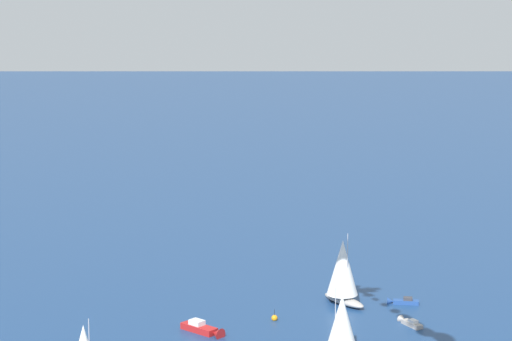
{
  "coord_description": "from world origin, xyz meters",
  "views": [
    {
      "loc": [
        -52.21,
        -108.57,
        51.13
      ],
      "look_at": [
        0.0,
        0.0,
        32.05
      ],
      "focal_mm": 65.47,
      "sensor_mm": 36.0,
      "label": 1
    }
  ],
  "objects_px": {
    "motorboat_ahead": "(409,323)",
    "sailboat_mid_cluster": "(342,323)",
    "motorboat_trailing": "(402,301)",
    "sailboat_outer_ring_a": "(343,271)",
    "marker_buoy": "(274,318)",
    "motorboat_far_stbd": "(204,329)"
  },
  "relations": [
    {
      "from": "sailboat_outer_ring_a",
      "to": "marker_buoy",
      "type": "height_order",
      "value": "sailboat_outer_ring_a"
    },
    {
      "from": "motorboat_far_stbd",
      "to": "motorboat_trailing",
      "type": "height_order",
      "value": "motorboat_far_stbd"
    },
    {
      "from": "motorboat_ahead",
      "to": "motorboat_trailing",
      "type": "bearing_deg",
      "value": 61.66
    },
    {
      "from": "sailboat_mid_cluster",
      "to": "sailboat_outer_ring_a",
      "type": "height_order",
      "value": "sailboat_outer_ring_a"
    },
    {
      "from": "motorboat_ahead",
      "to": "sailboat_outer_ring_a",
      "type": "distance_m",
      "value": 17.09
    },
    {
      "from": "sailboat_outer_ring_a",
      "to": "marker_buoy",
      "type": "distance_m",
      "value": 17.03
    },
    {
      "from": "motorboat_far_stbd",
      "to": "motorboat_trailing",
      "type": "bearing_deg",
      "value": -0.79
    },
    {
      "from": "motorboat_ahead",
      "to": "sailboat_mid_cluster",
      "type": "bearing_deg",
      "value": -159.26
    },
    {
      "from": "motorboat_trailing",
      "to": "sailboat_outer_ring_a",
      "type": "bearing_deg",
      "value": 153.51
    },
    {
      "from": "motorboat_ahead",
      "to": "marker_buoy",
      "type": "bearing_deg",
      "value": 147.93
    },
    {
      "from": "marker_buoy",
      "to": "sailboat_mid_cluster",
      "type": "bearing_deg",
      "value": -83.49
    },
    {
      "from": "sailboat_mid_cluster",
      "to": "marker_buoy",
      "type": "height_order",
      "value": "sailboat_mid_cluster"
    },
    {
      "from": "motorboat_trailing",
      "to": "sailboat_mid_cluster",
      "type": "height_order",
      "value": "sailboat_mid_cluster"
    },
    {
      "from": "motorboat_ahead",
      "to": "sailboat_outer_ring_a",
      "type": "height_order",
      "value": "sailboat_outer_ring_a"
    },
    {
      "from": "motorboat_trailing",
      "to": "motorboat_ahead",
      "type": "height_order",
      "value": "motorboat_trailing"
    },
    {
      "from": "motorboat_ahead",
      "to": "marker_buoy",
      "type": "xyz_separation_m",
      "value": [
        -19.65,
        12.31,
        -0.04
      ]
    },
    {
      "from": "motorboat_far_stbd",
      "to": "sailboat_outer_ring_a",
      "type": "xyz_separation_m",
      "value": [
        29.36,
        4.33,
        5.47
      ]
    },
    {
      "from": "sailboat_mid_cluster",
      "to": "marker_buoy",
      "type": "distance_m",
      "value": 19.57
    },
    {
      "from": "motorboat_far_stbd",
      "to": "motorboat_ahead",
      "type": "bearing_deg",
      "value": -18.72
    },
    {
      "from": "marker_buoy",
      "to": "sailboat_outer_ring_a",
      "type": "bearing_deg",
      "value": 11.89
    },
    {
      "from": "sailboat_mid_cluster",
      "to": "motorboat_ahead",
      "type": "bearing_deg",
      "value": 20.74
    },
    {
      "from": "motorboat_far_stbd",
      "to": "motorboat_trailing",
      "type": "xyz_separation_m",
      "value": [
        39.12,
        -0.54,
        -0.21
      ]
    }
  ]
}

